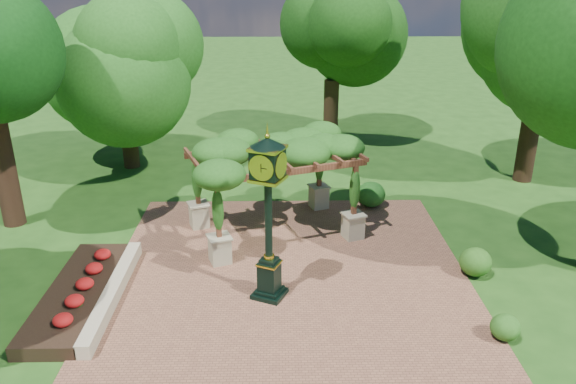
{
  "coord_description": "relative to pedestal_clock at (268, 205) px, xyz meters",
  "views": [
    {
      "loc": [
        -0.27,
        -12.16,
        8.09
      ],
      "look_at": [
        0.0,
        2.5,
        2.2
      ],
      "focal_mm": 35.0,
      "sensor_mm": 36.0,
      "label": 1
    }
  ],
  "objects": [
    {
      "name": "sundial",
      "position": [
        -0.01,
        9.31,
        -2.21
      ],
      "size": [
        0.69,
        0.69,
        0.99
      ],
      "rotation": [
        0.0,
        0.0,
        0.32
      ],
      "color": "gray",
      "rests_on": "ground"
    },
    {
      "name": "shrub_back",
      "position": [
        3.59,
        5.89,
        -2.15
      ],
      "size": [
        1.16,
        1.16,
        0.92
      ],
      "primitive_type": "ellipsoid",
      "rotation": [
        0.0,
        0.0,
        -0.15
      ],
      "color": "#1E5619",
      "rests_on": "brick_plaza"
    },
    {
      "name": "pergola",
      "position": [
        0.12,
        3.85,
        -0.03
      ],
      "size": [
        5.84,
        4.72,
        3.19
      ],
      "rotation": [
        0.0,
        0.0,
        0.36
      ],
      "color": "tan",
      "rests_on": "brick_plaza"
    },
    {
      "name": "border_wall",
      "position": [
        -4.08,
        -0.06,
        -2.45
      ],
      "size": [
        0.35,
        5.0,
        0.4
      ],
      "primitive_type": "cube",
      "color": "#C6B793",
      "rests_on": "ground"
    },
    {
      "name": "ground",
      "position": [
        0.52,
        -0.56,
        -2.65
      ],
      "size": [
        120.0,
        120.0,
        0.0
      ],
      "primitive_type": "plane",
      "color": "#1E4714",
      "rests_on": "ground"
    },
    {
      "name": "tree_north",
      "position": [
        2.84,
        14.12,
        2.81
      ],
      "size": [
        4.76,
        4.76,
        7.94
      ],
      "color": "#342315",
      "rests_on": "ground"
    },
    {
      "name": "tree_west_far",
      "position": [
        -6.12,
        10.53,
        2.35
      ],
      "size": [
        4.79,
        4.79,
        7.27
      ],
      "color": "#2E2212",
      "rests_on": "ground"
    },
    {
      "name": "shrub_mid",
      "position": [
        5.75,
        0.99,
        -2.21
      ],
      "size": [
        1.05,
        1.05,
        0.8
      ],
      "primitive_type": "ellipsoid",
      "rotation": [
        0.0,
        0.0,
        0.19
      ],
      "color": "#275618",
      "rests_on": "brick_plaza"
    },
    {
      "name": "flower_bed",
      "position": [
        -4.98,
        -0.06,
        -2.47
      ],
      "size": [
        1.5,
        5.0,
        0.36
      ],
      "primitive_type": "cube",
      "color": "red",
      "rests_on": "ground"
    },
    {
      "name": "shrub_front",
      "position": [
        5.48,
        -1.94,
        -2.3
      ],
      "size": [
        0.8,
        0.8,
        0.62
      ],
      "primitive_type": "ellipsoid",
      "rotation": [
        0.0,
        0.0,
        0.18
      ],
      "color": "#275819",
      "rests_on": "brick_plaza"
    },
    {
      "name": "tree_east_far",
      "position": [
        10.22,
        8.58,
        3.61
      ],
      "size": [
        5.25,
        5.25,
        9.1
      ],
      "color": "#331E13",
      "rests_on": "ground"
    },
    {
      "name": "pedestal_clock",
      "position": [
        0.0,
        0.0,
        0.0
      ],
      "size": [
        1.15,
        1.15,
        4.42
      ],
      "rotation": [
        0.0,
        0.0,
        -0.43
      ],
      "color": "black",
      "rests_on": "brick_plaza"
    },
    {
      "name": "brick_plaza",
      "position": [
        0.52,
        0.44,
        -2.63
      ],
      "size": [
        10.0,
        12.0,
        0.04
      ],
      "primitive_type": "cube",
      "color": "brown",
      "rests_on": "ground"
    }
  ]
}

